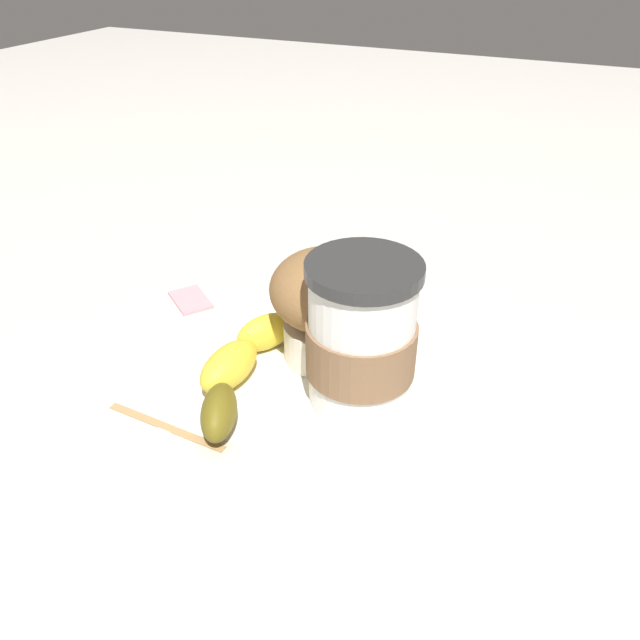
{
  "coord_description": "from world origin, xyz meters",
  "views": [
    {
      "loc": [
        -0.18,
        0.41,
        0.34
      ],
      "look_at": [
        0.0,
        0.0,
        0.05
      ],
      "focal_mm": 35.0,
      "sensor_mm": 36.0,
      "label": 1
    }
  ],
  "objects_px": {
    "sugar_packet": "(190,298)",
    "coffee_cup": "(361,337)",
    "muffin": "(325,301)",
    "banana": "(238,367)"
  },
  "relations": [
    {
      "from": "coffee_cup",
      "to": "sugar_packet",
      "type": "distance_m",
      "value": 0.23
    },
    {
      "from": "sugar_packet",
      "to": "coffee_cup",
      "type": "bearing_deg",
      "value": 161.85
    },
    {
      "from": "muffin",
      "to": "banana",
      "type": "relative_size",
      "value": 0.59
    },
    {
      "from": "coffee_cup",
      "to": "sugar_packet",
      "type": "height_order",
      "value": "coffee_cup"
    },
    {
      "from": "coffee_cup",
      "to": "banana",
      "type": "height_order",
      "value": "coffee_cup"
    },
    {
      "from": "coffee_cup",
      "to": "sugar_packet",
      "type": "xyz_separation_m",
      "value": [
        0.21,
        -0.07,
        -0.06
      ]
    },
    {
      "from": "coffee_cup",
      "to": "muffin",
      "type": "height_order",
      "value": "coffee_cup"
    },
    {
      "from": "coffee_cup",
      "to": "banana",
      "type": "xyz_separation_m",
      "value": [
        0.1,
        0.03,
        -0.04
      ]
    },
    {
      "from": "muffin",
      "to": "banana",
      "type": "bearing_deg",
      "value": 53.75
    },
    {
      "from": "coffee_cup",
      "to": "muffin",
      "type": "relative_size",
      "value": 1.21
    }
  ]
}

